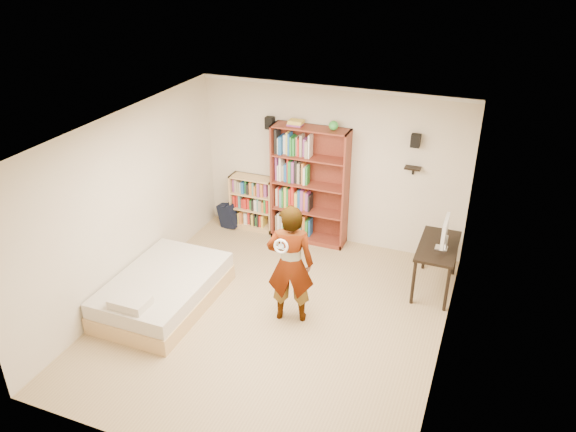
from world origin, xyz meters
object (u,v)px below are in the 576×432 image
object	(u,v)px
computer_desk	(435,267)
tall_bookshelf	(310,186)
low_bookshelf	(253,203)
daybed	(163,287)
person	(290,264)

from	to	relation	value
computer_desk	tall_bookshelf	bearing A→B (deg)	161.97
low_bookshelf	daybed	size ratio (longest dim) A/B	0.51
computer_desk	daybed	bearing A→B (deg)	-152.60
computer_desk	low_bookshelf	bearing A→B (deg)	166.97
tall_bookshelf	daybed	xyz separation A→B (m)	(-1.29, -2.57, -0.73)
tall_bookshelf	computer_desk	distance (m)	2.46
tall_bookshelf	daybed	world-z (taller)	tall_bookshelf
tall_bookshelf	computer_desk	bearing A→B (deg)	-18.03
low_bookshelf	person	xyz separation A→B (m)	(1.59, -2.23, 0.37)
tall_bookshelf	person	size ratio (longest dim) A/B	1.18
tall_bookshelf	low_bookshelf	size ratio (longest dim) A/B	2.05
low_bookshelf	person	size ratio (longest dim) A/B	0.58
tall_bookshelf	person	world-z (taller)	tall_bookshelf
computer_desk	person	world-z (taller)	person
low_bookshelf	computer_desk	distance (m)	3.43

